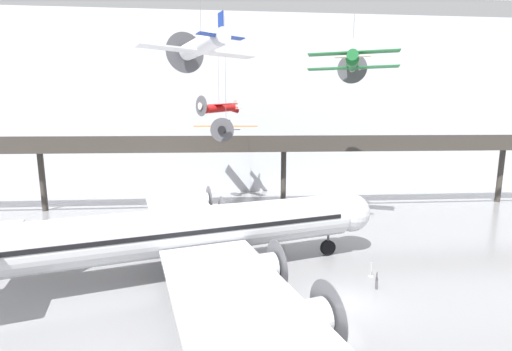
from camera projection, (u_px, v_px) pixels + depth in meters
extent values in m
plane|color=gray|center=(343.00, 301.00, 21.56)|extent=(260.00, 260.00, 0.00)
cube|color=silver|center=(273.00, 105.00, 54.37)|extent=(140.00, 3.00, 27.16)
cube|color=#38332D|center=(285.00, 147.00, 43.23)|extent=(110.00, 3.20, 0.90)
cube|color=#38332D|center=(287.00, 140.00, 41.55)|extent=(110.00, 0.12, 1.10)
cylinder|color=#38332D|center=(43.00, 182.00, 42.47)|extent=(0.70, 0.70, 7.42)
cylinder|color=#38332D|center=(283.00, 178.00, 44.84)|extent=(0.70, 0.70, 7.42)
cylinder|color=#38332D|center=(500.00, 175.00, 47.21)|extent=(0.70, 0.70, 7.42)
cylinder|color=silver|center=(187.00, 231.00, 24.25)|extent=(25.18, 10.14, 3.30)
sphere|color=silver|center=(350.00, 212.00, 29.06)|extent=(3.24, 3.24, 3.24)
cube|color=black|center=(186.00, 226.00, 24.20)|extent=(23.51, 9.72, 0.30)
cube|color=silver|center=(180.00, 207.00, 33.67)|extent=(10.10, 17.14, 0.28)
cube|color=silver|center=(241.00, 307.00, 15.69)|extent=(10.10, 17.14, 0.28)
cylinder|color=silver|center=(205.00, 214.00, 30.99)|extent=(3.26, 2.33, 1.59)
cylinder|color=#4C4C51|center=(222.00, 213.00, 31.55)|extent=(0.89, 2.91, 3.01)
cylinder|color=silver|center=(194.00, 201.00, 36.06)|extent=(3.26, 2.33, 1.59)
cylinder|color=#4C4C51|center=(209.00, 200.00, 36.62)|extent=(0.89, 2.91, 3.01)
cylinder|color=silver|center=(251.00, 269.00, 19.58)|extent=(3.26, 2.33, 1.59)
cylinder|color=#4C4C51|center=(277.00, 265.00, 20.14)|extent=(0.89, 2.91, 3.01)
cylinder|color=silver|center=(294.00, 322.00, 14.50)|extent=(3.26, 2.33, 1.59)
cylinder|color=#4C4C51|center=(327.00, 314.00, 15.06)|extent=(0.89, 2.91, 3.01)
cylinder|color=#4C4C51|center=(328.00, 241.00, 28.69)|extent=(0.20, 0.20, 1.21)
cylinder|color=black|center=(328.00, 248.00, 28.79)|extent=(1.35, 0.72, 1.30)
cylinder|color=#4C4C51|center=(186.00, 248.00, 27.16)|extent=(0.20, 0.20, 1.21)
cylinder|color=black|center=(186.00, 255.00, 27.26)|extent=(1.35, 0.72, 1.30)
cylinder|color=#4C4C51|center=(199.00, 276.00, 22.28)|extent=(0.20, 0.20, 1.21)
cylinder|color=black|center=(199.00, 284.00, 22.37)|extent=(1.35, 0.72, 1.30)
cylinder|color=#1E6B33|center=(352.00, 62.00, 31.71)|extent=(2.94, 5.56, 1.40)
cone|color=beige|center=(352.00, 68.00, 34.45)|extent=(1.27, 1.20, 1.02)
cylinder|color=#4C4C51|center=(352.00, 69.00, 34.65)|extent=(2.78, 1.04, 2.94)
cone|color=#1E6B33|center=(353.00, 56.00, 29.15)|extent=(1.42, 1.75, 1.03)
cube|color=#1E6B33|center=(353.00, 53.00, 31.88)|extent=(8.21, 4.06, 0.10)
cube|color=#1E6B33|center=(352.00, 68.00, 32.10)|extent=(8.21, 4.06, 0.10)
cube|color=beige|center=(353.00, 48.00, 28.75)|extent=(0.28, 0.65, 1.36)
cube|color=beige|center=(352.00, 57.00, 28.86)|extent=(2.99, 1.63, 0.06)
cylinder|color=slate|center=(354.00, 29.00, 31.24)|extent=(0.04, 0.04, 4.72)
cylinder|color=orange|center=(226.00, 130.00, 35.91)|extent=(1.58, 4.49, 1.09)
cone|color=black|center=(222.00, 130.00, 33.65)|extent=(0.92, 0.84, 0.81)
cylinder|color=#4C4C51|center=(222.00, 130.00, 33.49)|extent=(2.33, 0.40, 2.35)
cone|color=orange|center=(229.00, 130.00, 38.02)|extent=(0.95, 1.31, 0.82)
cube|color=orange|center=(226.00, 126.00, 35.58)|extent=(6.68, 2.08, 0.10)
cube|color=black|center=(230.00, 125.00, 38.18)|extent=(0.14, 0.54, 1.09)
cube|color=black|center=(230.00, 130.00, 38.27)|extent=(2.41, 0.89, 0.06)
cylinder|color=slate|center=(225.00, 72.00, 34.97)|extent=(0.04, 0.04, 10.89)
cylinder|color=red|center=(219.00, 108.00, 44.05)|extent=(4.45, 3.64, 1.41)
cone|color=silver|center=(202.00, 106.00, 42.41)|extent=(1.16, 1.18, 0.88)
cylinder|color=#4C4C51|center=(201.00, 106.00, 42.30)|extent=(1.54, 2.08, 2.55)
cone|color=red|center=(233.00, 110.00, 45.58)|extent=(1.58, 1.47, 0.95)
cube|color=red|center=(217.00, 105.00, 43.79)|extent=(5.17, 6.46, 0.10)
cube|color=silver|center=(235.00, 104.00, 45.64)|extent=(0.50, 0.39, 1.18)
cube|color=silver|center=(235.00, 109.00, 45.73)|extent=(1.98, 2.40, 0.06)
cylinder|color=slate|center=(218.00, 71.00, 43.30)|extent=(0.04, 0.04, 8.44)
cylinder|color=silver|center=(201.00, 45.00, 24.37)|extent=(3.75, 5.76, 1.26)
cone|color=navy|center=(186.00, 52.00, 26.94)|extent=(1.41, 1.36, 1.09)
cylinder|color=#4C4C51|center=(185.00, 53.00, 27.12)|extent=(2.82, 1.47, 3.15)
cone|color=silver|center=(219.00, 38.00, 21.97)|extent=(1.64, 1.87, 1.04)
cube|color=silver|center=(199.00, 52.00, 24.72)|extent=(8.52, 5.30, 0.10)
cube|color=navy|center=(221.00, 24.00, 21.55)|extent=(0.38, 0.66, 1.45)
cube|color=navy|center=(221.00, 36.00, 21.67)|extent=(3.13, 2.07, 0.06)
cylinder|color=slate|center=(200.00, 1.00, 23.89)|extent=(0.04, 0.04, 4.71)
cylinder|color=#B2B5BA|center=(371.00, 276.00, 24.91)|extent=(0.36, 0.36, 0.04)
cylinder|color=#B2B5BA|center=(371.00, 270.00, 24.83)|extent=(0.07, 0.07, 0.95)
sphere|color=#B2B5BA|center=(372.00, 263.00, 24.75)|extent=(0.10, 0.10, 0.10)
cube|color=#4C4C51|center=(376.00, 283.00, 23.14)|extent=(0.30, 0.43, 0.70)
cube|color=#232326|center=(377.00, 276.00, 23.06)|extent=(0.33, 0.73, 0.73)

